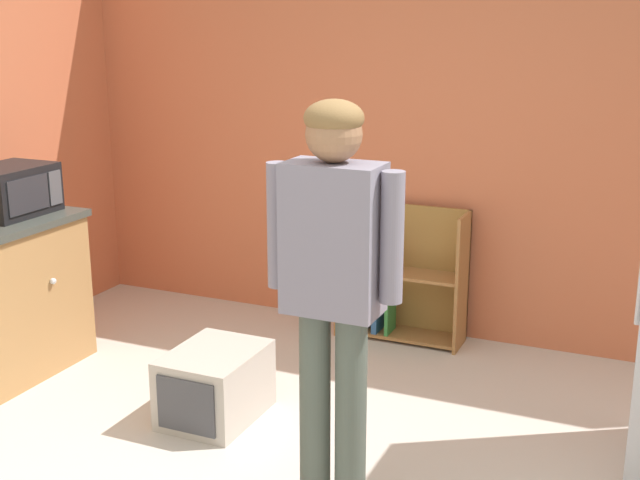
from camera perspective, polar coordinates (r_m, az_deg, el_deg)
name	(u,v)px	position (r m, az deg, el deg)	size (l,w,h in m)	color
back_wall	(459,125)	(5.19, 9.49, 7.75)	(5.20, 0.06, 2.70)	#CC6A45
bookshelf	(394,281)	(5.32, 5.10, -2.84)	(0.80, 0.28, 0.85)	#A26D3B
standing_person	(333,269)	(3.26, 0.92, -2.01)	(0.57, 0.23, 1.70)	#4D564C
pet_carrier	(215,384)	(4.33, -7.22, -9.79)	(0.42, 0.55, 0.36)	#BFB4A7
microwave	(10,190)	(5.03, -20.52, 3.20)	(0.37, 0.48, 0.28)	black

